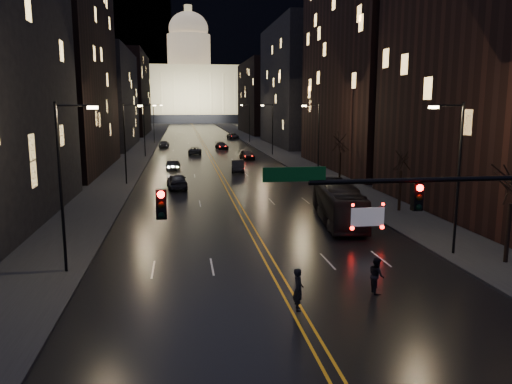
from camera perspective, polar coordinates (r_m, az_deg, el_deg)
name	(u,v)px	position (r m, az deg, el deg)	size (l,w,h in m)	color
ground	(319,349)	(19.30, 7.18, -17.40)	(900.00, 900.00, 0.00)	black
road	(198,135)	(146.82, -6.61, 6.44)	(20.00, 320.00, 0.02)	black
sidewalk_left	(149,136)	(147.03, -12.11, 6.32)	(8.00, 320.00, 0.16)	black
sidewalk_right	(246,135)	(147.94, -1.15, 6.56)	(8.00, 320.00, 0.16)	black
center_line	(198,135)	(146.82, -6.61, 6.45)	(0.62, 320.00, 0.01)	orange
building_left_mid	(55,65)	(72.51, -21.98, 13.33)	(12.00, 30.00, 28.00)	black
building_left_far	(102,99)	(109.69, -17.23, 10.12)	(12.00, 34.00, 20.00)	black
building_left_dist	(126,94)	(157.35, -14.63, 10.79)	(12.00, 40.00, 24.00)	black
building_right_tall	(373,28)	(72.02, 13.26, 17.81)	(12.00, 30.00, 38.00)	black
building_right_mid	(300,85)	(111.58, 5.02, 12.05)	(12.00, 34.00, 26.00)	black
building_right_dist	(264,98)	(158.60, 0.92, 10.73)	(12.00, 40.00, 22.00)	black
mountain_ridge	(238,31)	(402.93, -2.09, 17.96)	(520.00, 60.00, 130.00)	black
capitol	(190,88)	(266.65, -7.58, 11.66)	(90.00, 50.00, 58.50)	black
traffic_signal	(478,208)	(19.99, 24.06, -1.71)	(17.29, 0.45, 7.00)	black
streetlamp_right_near	(456,171)	(30.96, 21.88, 2.26)	(2.13, 0.25, 9.00)	black
streetlamp_left_near	(64,179)	(27.42, -21.09, 1.40)	(2.13, 0.25, 9.00)	black
streetlamp_right_mid	(317,137)	(58.71, 7.01, 6.21)	(2.13, 0.25, 9.00)	black
streetlamp_left_mid	(126,139)	(56.93, -14.60, 5.85)	(2.13, 0.25, 9.00)	black
streetlamp_right_far	(271,126)	(87.95, 1.78, 7.50)	(2.13, 0.25, 9.00)	black
streetlamp_left_far	(145,127)	(86.77, -12.53, 7.24)	(2.13, 0.25, 9.00)	black
streetlamp_right_dist	(249,121)	(117.58, -0.83, 8.12)	(2.13, 0.25, 9.00)	black
streetlamp_left_dist	(155,121)	(116.70, -11.52, 7.91)	(2.13, 0.25, 9.00)	black
tree_right_near	(512,185)	(30.56, 27.24, 0.72)	(2.40, 2.40, 6.65)	black
tree_right_mid	(401,158)	(42.61, 16.29, 3.74)	(2.40, 2.40, 6.65)	black
tree_right_far	(341,143)	(57.47, 9.64, 5.51)	(2.40, 2.40, 6.65)	black
bus	(338,204)	(38.13, 9.40, -1.33)	(2.47, 10.55, 2.94)	black
oncoming_car_a	(177,181)	(53.83, -9.02, 1.28)	(1.98, 4.92, 1.68)	black
oncoming_car_b	(173,165)	(69.08, -9.44, 3.03)	(1.43, 4.10, 1.35)	black
oncoming_car_c	(195,151)	(90.39, -7.00, 4.70)	(2.29, 4.96, 1.38)	black
oncoming_car_d	(164,144)	(106.41, -10.48, 5.41)	(2.01, 4.94, 1.43)	black
receding_car_a	(238,166)	(66.31, -2.09, 2.96)	(1.65, 4.72, 1.55)	black
receding_car_b	(247,155)	(81.51, -1.04, 4.28)	(1.87, 4.66, 1.59)	black
receding_car_c	(222,146)	(100.39, -3.94, 5.28)	(1.98, 4.87, 1.41)	black
receding_car_d	(233,136)	(131.58, -2.66, 6.41)	(2.46, 5.35, 1.49)	black
pedestrian_a	(298,289)	(22.07, 4.86, -11.04)	(0.69, 0.46, 1.90)	black
pedestrian_b	(377,275)	(24.61, 13.62, -9.23)	(0.85, 0.47, 1.75)	black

